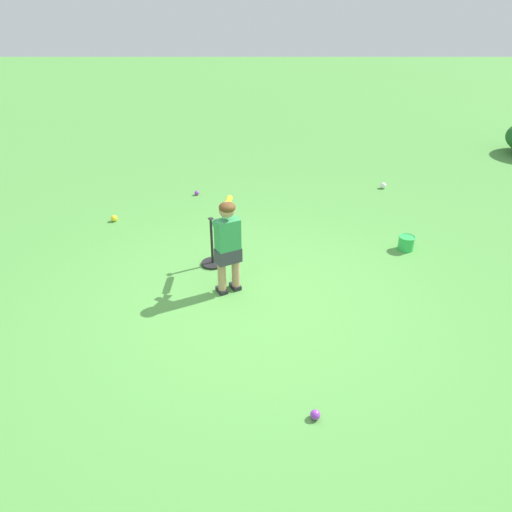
{
  "coord_description": "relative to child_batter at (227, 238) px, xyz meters",
  "views": [
    {
      "loc": [
        4.39,
        0.01,
        3.05
      ],
      "look_at": [
        -0.26,
        0.0,
        0.45
      ],
      "focal_mm": 34.66,
      "sensor_mm": 36.0,
      "label": 1
    }
  ],
  "objects": [
    {
      "name": "play_ball_far_right",
      "position": [
        -1.81,
        -1.75,
        -0.6
      ],
      "size": [
        0.09,
        0.09,
        0.09
      ],
      "primitive_type": "sphere",
      "color": "yellow",
      "rests_on": "ground"
    },
    {
      "name": "child_batter",
      "position": [
        0.0,
        0.0,
        0.0
      ],
      "size": [
        0.78,
        0.33,
        1.08
      ],
      "color": "#232328",
      "rests_on": "ground"
    },
    {
      "name": "ground_plane",
      "position": [
        0.29,
        0.3,
        -0.65
      ],
      "size": [
        40.0,
        40.0,
        0.0
      ],
      "primitive_type": "plane",
      "color": "#519942"
    },
    {
      "name": "toy_bucket",
      "position": [
        -0.96,
        2.24,
        -0.55
      ],
      "size": [
        0.22,
        0.22,
        0.19
      ],
      "color": "green",
      "rests_on": "ground"
    },
    {
      "name": "play_ball_far_left",
      "position": [
        -2.82,
        -0.66,
        -0.61
      ],
      "size": [
        0.07,
        0.07,
        0.07
      ],
      "primitive_type": "sphere",
      "color": "purple",
      "rests_on": "ground"
    },
    {
      "name": "batting_tee",
      "position": [
        -0.57,
        -0.23,
        -0.55
      ],
      "size": [
        0.28,
        0.28,
        0.62
      ],
      "color": "black",
      "rests_on": "ground"
    },
    {
      "name": "play_ball_center_lawn",
      "position": [
        -3.12,
        2.44,
        -0.6
      ],
      "size": [
        0.1,
        0.1,
        0.1
      ],
      "primitive_type": "sphere",
      "color": "white",
      "rests_on": "ground"
    },
    {
      "name": "play_ball_by_bucket",
      "position": [
        1.88,
        0.78,
        -0.61
      ],
      "size": [
        0.08,
        0.08,
        0.08
      ],
      "primitive_type": "sphere",
      "color": "purple",
      "rests_on": "ground"
    }
  ]
}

